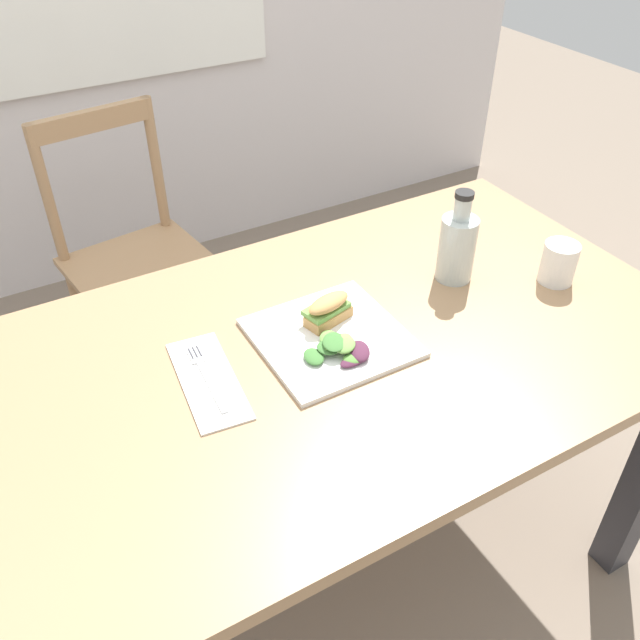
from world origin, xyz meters
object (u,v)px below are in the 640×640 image
(fork_on_napkin, at_px, (205,373))
(bottle_cold_brew, at_px, (457,250))
(chair_wooden_far, at_px, (136,260))
(plate_lunch, at_px, (330,337))
(dining_table, at_px, (335,391))
(cup_extra_side, at_px, (559,263))
(sandwich_half_front, at_px, (328,309))

(fork_on_napkin, height_order, bottle_cold_brew, bottle_cold_brew)
(chair_wooden_far, distance_m, plate_lunch, 0.98)
(plate_lunch, bearing_deg, dining_table, -79.57)
(plate_lunch, xyz_separation_m, fork_on_napkin, (-0.24, 0.03, 0.00))
(dining_table, relative_size, fork_on_napkin, 7.54)
(plate_lunch, relative_size, cup_extra_side, 3.03)
(chair_wooden_far, xyz_separation_m, bottle_cold_brew, (0.47, -0.87, 0.36))
(fork_on_napkin, relative_size, cup_extra_side, 2.09)
(dining_table, xyz_separation_m, chair_wooden_far, (-0.14, 0.94, -0.17))
(dining_table, height_order, plate_lunch, plate_lunch)
(chair_wooden_far, height_order, fork_on_napkin, chair_wooden_far)
(dining_table, bearing_deg, fork_on_napkin, 170.41)
(dining_table, xyz_separation_m, bottle_cold_brew, (0.33, 0.07, 0.19))
(chair_wooden_far, xyz_separation_m, fork_on_napkin, (-0.11, -0.90, 0.30))
(fork_on_napkin, bearing_deg, dining_table, -9.59)
(plate_lunch, bearing_deg, sandwich_half_front, 65.74)
(sandwich_half_front, distance_m, bottle_cold_brew, 0.32)
(cup_extra_side, bearing_deg, sandwich_half_front, 167.81)
(plate_lunch, xyz_separation_m, bottle_cold_brew, (0.34, 0.05, 0.06))
(bottle_cold_brew, bearing_deg, fork_on_napkin, -177.37)
(bottle_cold_brew, xyz_separation_m, cup_extra_side, (0.18, -0.12, -0.02))
(sandwich_half_front, relative_size, fork_on_napkin, 0.56)
(dining_table, bearing_deg, bottle_cold_brew, 11.66)
(dining_table, relative_size, chair_wooden_far, 1.61)
(sandwich_half_front, bearing_deg, cup_extra_side, -12.19)
(plate_lunch, distance_m, bottle_cold_brew, 0.34)
(bottle_cold_brew, height_order, cup_extra_side, bottle_cold_brew)
(dining_table, distance_m, chair_wooden_far, 0.96)
(plate_lunch, distance_m, fork_on_napkin, 0.25)
(plate_lunch, relative_size, sandwich_half_front, 2.59)
(fork_on_napkin, bearing_deg, bottle_cold_brew, 2.63)
(chair_wooden_far, bearing_deg, sandwich_half_front, -79.81)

